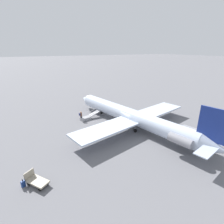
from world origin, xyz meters
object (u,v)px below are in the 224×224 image
object	(u,v)px
luggage_cart	(36,181)
suitcase	(23,184)
airplane_main	(133,117)
passenger	(81,115)
boarding_stairs	(87,117)

from	to	relation	value
luggage_cart	suitcase	size ratio (longest dim) A/B	2.77
airplane_main	passenger	bearing A→B (deg)	30.86
boarding_stairs	airplane_main	bearing A→B (deg)	-64.61
airplane_main	boarding_stairs	size ratio (longest dim) A/B	7.01
passenger	luggage_cart	world-z (taller)	passenger
passenger	luggage_cart	size ratio (longest dim) A/B	0.71
boarding_stairs	luggage_cart	size ratio (longest dim) A/B	1.69
airplane_main	suitcase	world-z (taller)	airplane_main
luggage_cart	suitcase	distance (m)	1.19
boarding_stairs	luggage_cart	bearing A→B (deg)	-139.90
luggage_cart	boarding_stairs	bearing A→B (deg)	-71.97
airplane_main	luggage_cart	distance (m)	16.74
passenger	suitcase	xyz separation A→B (m)	(-12.77, 10.21, -0.67)
airplane_main	passenger	xyz separation A→B (m)	(7.00, 6.45, -0.88)
airplane_main	boarding_stairs	xyz separation A→B (m)	(6.96, 5.28, -1.52)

